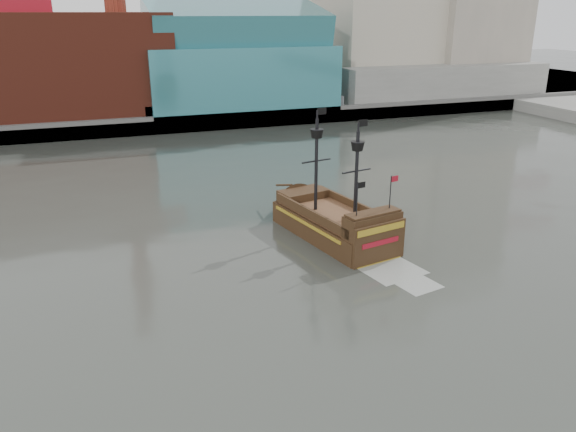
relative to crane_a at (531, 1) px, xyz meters
name	(u,v)px	position (x,y,z in m)	size (l,w,h in m)	color
ground	(408,359)	(-78.63, -82.00, -19.11)	(400.00, 400.00, 0.00)	#252823
promenade_far	(160,98)	(-78.63, 10.00, -18.11)	(220.00, 60.00, 2.00)	slate
seawall	(188,123)	(-78.63, -19.50, -17.81)	(220.00, 1.00, 2.60)	#4C4C49
crane_a	(531,1)	(0.00, 0.00, 0.00)	(22.50, 4.00, 32.25)	slate
crane_b	(530,18)	(9.60, 10.00, -3.54)	(19.10, 4.00, 26.25)	slate
pirate_ship	(335,226)	(-75.30, -65.34, -18.12)	(7.05, 15.21, 10.97)	black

